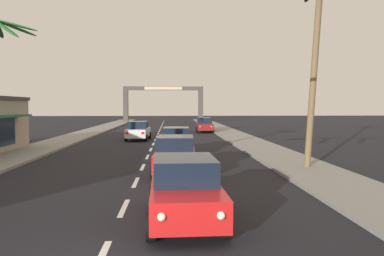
% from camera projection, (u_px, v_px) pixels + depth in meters
% --- Properties ---
extents(sidewalk_right, '(3.20, 110.00, 0.14)m').
position_uv_depth(sidewalk_right, '(261.00, 148.00, 26.93)').
color(sidewalk_right, gray).
rests_on(sidewalk_right, ground).
extents(sidewalk_left, '(3.20, 110.00, 0.14)m').
position_uv_depth(sidewalk_left, '(37.00, 149.00, 26.07)').
color(sidewalk_left, gray).
rests_on(sidewalk_left, ground).
extents(lane_markings, '(4.28, 89.32, 0.01)m').
position_uv_depth(lane_markings, '(157.00, 148.00, 27.29)').
color(lane_markings, silver).
rests_on(lane_markings, ground).
extents(sedan_lead_at_stop_bar, '(2.04, 4.49, 1.68)m').
position_uv_depth(sedan_lead_at_stop_bar, '(185.00, 189.00, 10.05)').
color(sedan_lead_at_stop_bar, red).
rests_on(sedan_lead_at_stop_bar, ground).
extents(sedan_third_in_queue, '(2.08, 4.50, 1.68)m').
position_uv_depth(sedan_third_in_queue, '(175.00, 155.00, 17.05)').
color(sedan_third_in_queue, red).
rests_on(sedan_third_in_queue, ground).
extents(sedan_fifth_in_queue, '(2.11, 4.51, 1.68)m').
position_uv_depth(sedan_fifth_in_queue, '(176.00, 140.00, 24.06)').
color(sedan_fifth_in_queue, navy).
rests_on(sedan_fifth_in_queue, ground).
extents(sedan_oncoming_far, '(2.11, 4.51, 1.68)m').
position_uv_depth(sedan_oncoming_far, '(138.00, 131.00, 33.77)').
color(sedan_oncoming_far, silver).
rests_on(sedan_oncoming_far, ground).
extents(sedan_parked_nearest_kerb, '(2.01, 4.48, 1.68)m').
position_uv_depth(sedan_parked_nearest_kerb, '(205.00, 125.00, 43.83)').
color(sedan_parked_nearest_kerb, maroon).
rests_on(sedan_parked_nearest_kerb, ground).
extents(palm_right_second, '(3.99, 4.08, 9.44)m').
position_uv_depth(palm_right_second, '(318.00, 22.00, 17.81)').
color(palm_right_second, brown).
rests_on(palm_right_second, ground).
extents(town_gateway_arch, '(15.09, 0.90, 6.71)m').
position_uv_depth(town_gateway_arch, '(163.00, 99.00, 71.84)').
color(town_gateway_arch, '#423D38').
rests_on(town_gateway_arch, ground).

